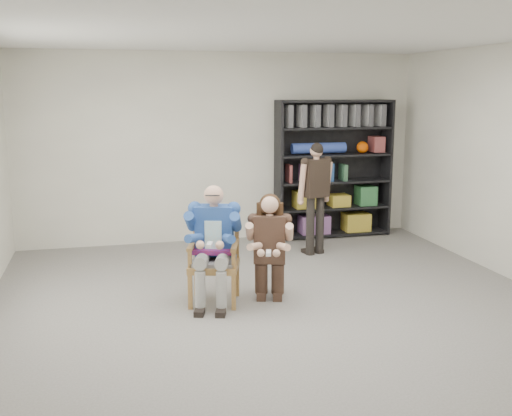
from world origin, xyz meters
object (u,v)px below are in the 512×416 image
object	(u,v)px
seated_man	(214,245)
kneeling_woman	(270,249)
armchair	(214,258)
bookshelf	(333,169)
standing_man	(316,199)

from	to	relation	value
seated_man	kneeling_woman	world-z (taller)	seated_man
armchair	bookshelf	distance (m)	3.46
bookshelf	standing_man	distance (m)	1.16
kneeling_woman	armchair	bearing A→B (deg)	-174.69
bookshelf	standing_man	size ratio (longest dim) A/B	1.35
standing_man	kneeling_woman	bearing A→B (deg)	-138.95
seated_man	standing_man	xyz separation A→B (m)	(1.70, 1.57, 0.14)
seated_man	standing_man	world-z (taller)	standing_man
seated_man	kneeling_woman	distance (m)	0.59
kneeling_woman	standing_man	bearing A→B (deg)	73.54
kneeling_woman	standing_man	world-z (taller)	standing_man
armchair	seated_man	distance (m)	0.15
armchair	kneeling_woman	xyz separation A→B (m)	(0.58, -0.12, 0.09)
armchair	kneeling_woman	size ratio (longest dim) A/B	0.84
armchair	kneeling_woman	world-z (taller)	kneeling_woman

